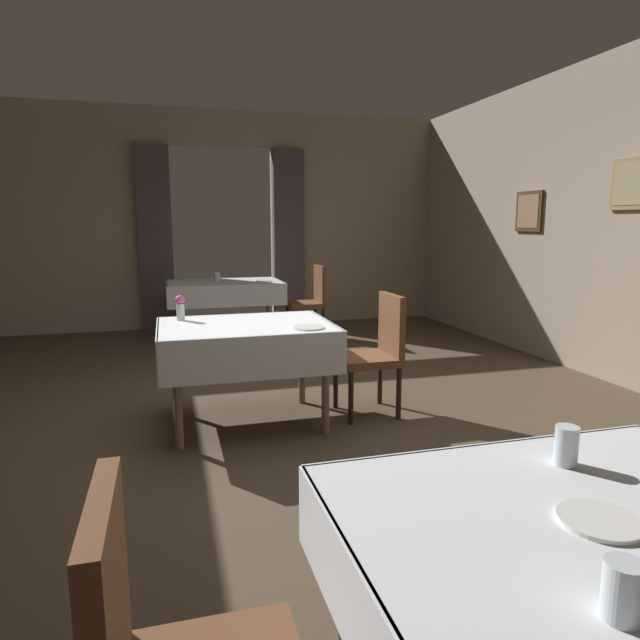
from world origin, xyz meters
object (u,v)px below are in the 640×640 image
object	(u,v)px
dining_table_far	(225,289)
glass_near_d	(566,446)
dining_table_mid	(246,338)
chair_mid_right	(377,348)
chair_far_right	(311,298)
dining_table_near	(604,561)
plate_far_a	(264,281)
flower_vase_mid	(180,307)
glass_near_c	(622,591)
plate_near_b	(600,520)
glass_far_b	(217,277)
plate_mid_b	(309,327)

from	to	relation	value
dining_table_far	glass_near_d	size ratio (longest dim) A/B	11.82
dining_table_mid	chair_mid_right	size ratio (longest dim) A/B	1.33
chair_far_right	glass_near_d	size ratio (longest dim) A/B	7.81
dining_table_near	glass_near_d	size ratio (longest dim) A/B	10.56
dining_table_far	plate_far_a	distance (m)	0.51
dining_table_mid	flower_vase_mid	size ratio (longest dim) A/B	6.56
dining_table_mid	glass_near_c	bearing A→B (deg)	-85.66
chair_mid_right	dining_table_mid	bearing A→B (deg)	177.98
dining_table_near	chair_far_right	xyz separation A→B (m)	(0.79, 5.83, -0.15)
dining_table_far	plate_near_b	xyz separation A→B (m)	(0.29, -5.90, 0.10)
dining_table_near	glass_far_b	distance (m)	5.98
dining_table_mid	dining_table_far	distance (m)	3.00
chair_mid_right	chair_far_right	size ratio (longest dim) A/B	1.00
chair_mid_right	chair_far_right	xyz separation A→B (m)	(0.24, 2.94, 0.00)
glass_near_d	flower_vase_mid	bearing A→B (deg)	109.86
plate_far_a	dining_table_far	bearing A→B (deg)	160.84
dining_table_near	plate_far_a	size ratio (longest dim) A/B	6.21
plate_far_a	chair_mid_right	bearing A→B (deg)	-82.60
plate_mid_b	chair_mid_right	bearing A→B (deg)	22.58
glass_near_c	glass_near_d	xyz separation A→B (m)	(0.35, 0.58, 0.00)
glass_near_c	dining_table_mid	bearing A→B (deg)	94.34
glass_near_c	plate_near_b	bearing A→B (deg)	53.16
chair_far_right	glass_near_c	size ratio (longest dim) A/B	8.31
plate_far_a	glass_far_b	distance (m)	0.59
dining_table_mid	chair_far_right	distance (m)	3.16
glass_near_d	flower_vase_mid	xyz separation A→B (m)	(-1.04, 2.88, 0.04)
plate_near_b	glass_near_d	xyz separation A→B (m)	(0.14, 0.30, 0.05)
chair_far_right	plate_mid_b	xyz separation A→B (m)	(-0.85, -3.19, 0.24)
dining_table_near	plate_mid_b	distance (m)	2.64
chair_far_right	plate_mid_b	size ratio (longest dim) A/B	4.26
glass_near_d	plate_far_a	xyz separation A→B (m)	(0.03, 5.44, -0.05)
glass_near_d	glass_far_b	distance (m)	5.66
dining_table_mid	glass_far_b	distance (m)	3.04
plate_near_b	plate_far_a	size ratio (longest dim) A/B	0.99
dining_table_near	plate_near_b	xyz separation A→B (m)	(0.00, 0.02, 0.09)
chair_far_right	glass_far_b	xyz separation A→B (m)	(-1.17, 0.13, 0.29)
dining_table_near	plate_near_b	world-z (taller)	plate_near_b
flower_vase_mid	glass_far_b	world-z (taller)	flower_vase_mid
dining_table_mid	dining_table_far	world-z (taller)	same
dining_table_mid	glass_near_c	size ratio (longest dim) A/B	11.06
chair_far_right	dining_table_mid	bearing A→B (deg)	-113.25
glass_far_b	plate_mid_b	bearing A→B (deg)	-84.48
glass_near_d	dining_table_mid	bearing A→B (deg)	102.91
dining_table_near	glass_near_c	distance (m)	0.36
flower_vase_mid	plate_mid_b	bearing A→B (deg)	-34.01
glass_near_d	glass_far_b	xyz separation A→B (m)	(-0.52, 5.64, -0.00)
glass_near_d	chair_far_right	bearing A→B (deg)	83.27
glass_near_c	glass_near_d	world-z (taller)	glass_near_d
dining_table_mid	dining_table_far	size ratio (longest dim) A/B	0.88
chair_far_right	glass_near_d	bearing A→B (deg)	-96.73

